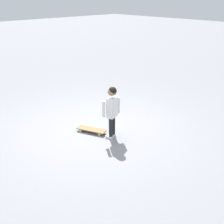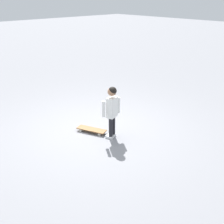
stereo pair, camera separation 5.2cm
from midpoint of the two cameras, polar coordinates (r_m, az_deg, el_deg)
name	(u,v)px [view 2 (the right image)]	position (r m, az deg, el deg)	size (l,w,h in m)	color
ground_plane	(95,130)	(6.08, -3.09, -3.60)	(50.00, 50.00, 0.00)	gray
child_person	(112,107)	(5.50, 0.26, 1.02)	(0.40, 0.23, 1.06)	black
skateboard	(92,130)	(5.97, -3.84, -3.50)	(0.41, 0.65, 0.07)	olive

